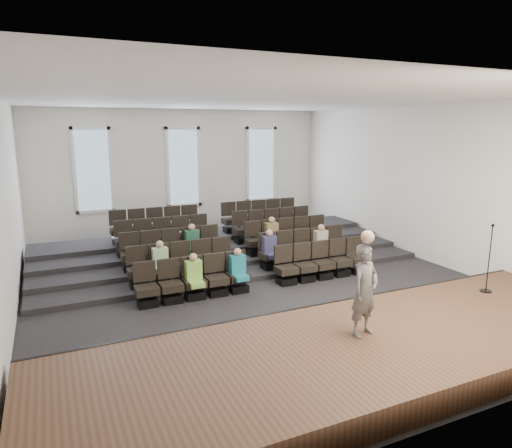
% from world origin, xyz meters
% --- Properties ---
extents(ground, '(14.00, 14.00, 0.00)m').
position_xyz_m(ground, '(0.00, 0.00, 0.00)').
color(ground, black).
rests_on(ground, ground).
extents(ceiling, '(12.00, 14.00, 0.02)m').
position_xyz_m(ceiling, '(0.00, 0.00, 5.01)').
color(ceiling, white).
rests_on(ceiling, ground).
extents(wall_back, '(12.00, 0.04, 5.00)m').
position_xyz_m(wall_back, '(0.00, 7.02, 2.50)').
color(wall_back, white).
rests_on(wall_back, ground).
extents(wall_front, '(12.00, 0.04, 5.00)m').
position_xyz_m(wall_front, '(0.00, -7.02, 2.50)').
color(wall_front, white).
rests_on(wall_front, ground).
extents(wall_left, '(0.04, 14.00, 5.00)m').
position_xyz_m(wall_left, '(-6.02, 0.00, 2.50)').
color(wall_left, white).
rests_on(wall_left, ground).
extents(wall_right, '(0.04, 14.00, 5.00)m').
position_xyz_m(wall_right, '(6.02, 0.00, 2.50)').
color(wall_right, white).
rests_on(wall_right, ground).
extents(stage, '(11.80, 3.60, 0.50)m').
position_xyz_m(stage, '(0.00, -5.10, 0.25)').
color(stage, '#4F3421').
rests_on(stage, ground).
extents(stage_lip, '(11.80, 0.06, 0.52)m').
position_xyz_m(stage_lip, '(0.00, -3.33, 0.25)').
color(stage_lip, black).
rests_on(stage_lip, ground).
extents(risers, '(11.80, 4.80, 0.60)m').
position_xyz_m(risers, '(0.00, 3.17, 0.20)').
color(risers, black).
rests_on(risers, ground).
extents(seating_rows, '(6.80, 4.70, 1.67)m').
position_xyz_m(seating_rows, '(-0.00, 1.54, 0.68)').
color(seating_rows, black).
rests_on(seating_rows, ground).
extents(windows, '(8.44, 0.10, 3.24)m').
position_xyz_m(windows, '(0.00, 6.95, 2.70)').
color(windows, white).
rests_on(windows, wall_back).
extents(audience, '(5.45, 2.64, 1.10)m').
position_xyz_m(audience, '(-0.28, 0.45, 0.83)').
color(audience, '#86C54E').
rests_on(audience, seating_rows).
extents(speaker, '(0.71, 0.56, 1.71)m').
position_xyz_m(speaker, '(0.01, -4.90, 1.36)').
color(speaker, '#575452').
rests_on(speaker, stage).
extents(mic_stand, '(0.27, 0.27, 1.63)m').
position_xyz_m(mic_stand, '(4.06, -4.27, 0.98)').
color(mic_stand, black).
rests_on(mic_stand, stage).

